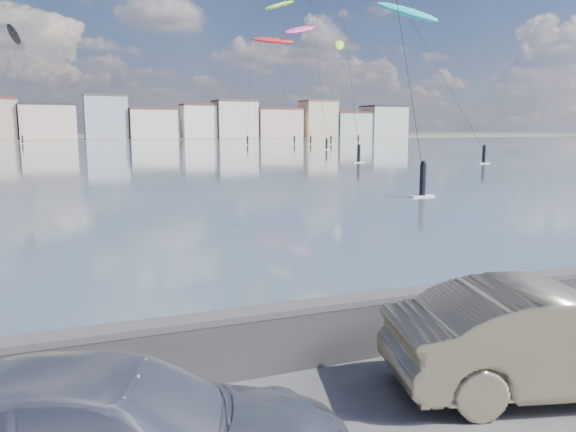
# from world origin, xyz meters

# --- Properties ---
(bay_water) EXTENTS (500.00, 177.00, 0.00)m
(bay_water) POSITION_xyz_m (0.00, 91.50, 0.01)
(bay_water) COLOR #3F565F
(bay_water) RESTS_ON ground
(far_shore_strip) EXTENTS (500.00, 60.00, 0.00)m
(far_shore_strip) POSITION_xyz_m (0.00, 200.00, 0.01)
(far_shore_strip) COLOR #4C473D
(far_shore_strip) RESTS_ON ground
(seawall) EXTENTS (400.00, 0.36, 1.08)m
(seawall) POSITION_xyz_m (0.00, 2.70, 0.58)
(seawall) COLOR #28282B
(seawall) RESTS_ON ground
(far_buildings) EXTENTS (240.79, 13.26, 14.60)m
(far_buildings) POSITION_xyz_m (1.31, 186.00, 6.03)
(far_buildings) COLOR #B7C6BC
(far_buildings) RESTS_ON ground
(car_champagne) EXTENTS (4.98, 2.81, 1.55)m
(car_champagne) POSITION_xyz_m (3.73, 0.61, 0.78)
(car_champagne) COLOR tan
(car_champagne) RESTS_ON ground
(kitesurfer_3) EXTENTS (3.98, 17.65, 28.84)m
(kitesurfer_3) POSITION_xyz_m (-11.94, 152.44, 25.87)
(kitesurfer_3) COLOR black
(kitesurfer_3) RESTS_ON ground
(kitesurfer_6) EXTENTS (10.13, 9.47, 24.83)m
(kitesurfer_6) POSITION_xyz_m (43.98, 120.44, 23.27)
(kitesurfer_6) COLOR red
(kitesurfer_6) RESTS_ON ground
(kitesurfer_10) EXTENTS (6.75, 14.80, 19.07)m
(kitesurfer_10) POSITION_xyz_m (35.50, 52.62, 16.65)
(kitesurfer_10) COLOR #19BFBF
(kitesurfer_10) RESTS_ON ground
(kitesurfer_14) EXTENTS (6.54, 17.21, 27.50)m
(kitesurfer_14) POSITION_xyz_m (66.36, 130.79, 24.74)
(kitesurfer_14) COLOR #8CD826
(kitesurfer_14) RESTS_ON ground
(kitesurfer_17) EXTENTS (10.15, 14.64, 28.45)m
(kitesurfer_17) POSITION_xyz_m (50.74, 120.32, 26.05)
(kitesurfer_17) COLOR #E5338C
(kitesurfer_17) RESTS_ON ground
(kitesurfer_18) EXTENTS (10.14, 14.81, 34.29)m
(kitesurfer_18) POSITION_xyz_m (46.82, 123.49, 31.82)
(kitesurfer_18) COLOR #8CD826
(kitesurfer_18) RESTS_ON ground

